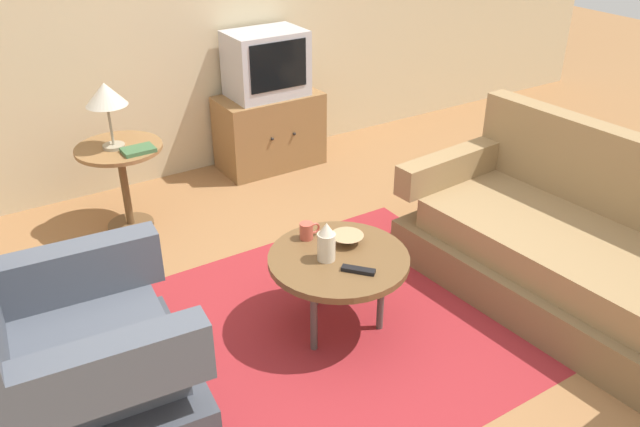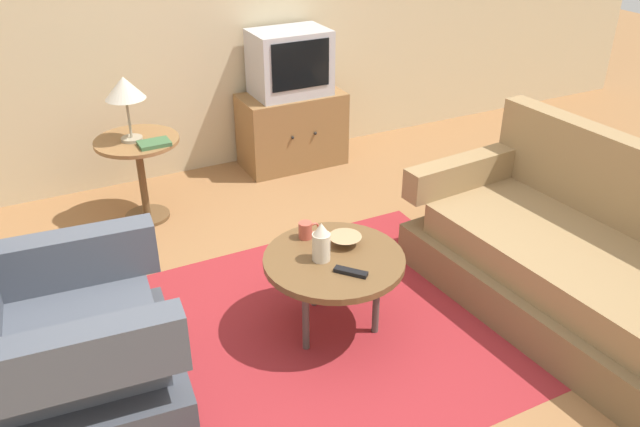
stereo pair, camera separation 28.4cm
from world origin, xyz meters
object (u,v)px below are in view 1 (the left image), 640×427
(couch, at_px, (578,254))
(bowl, at_px, (347,239))
(table_lamp, at_px, (106,96))
(book, at_px, (138,150))
(tv_stand, at_px, (270,131))
(tv_remote_dark, at_px, (358,270))
(mug, at_px, (307,231))
(armchair, at_px, (74,366))
(vase, at_px, (326,242))
(coffee_table, at_px, (338,262))
(television, at_px, (266,64))
(side_table, at_px, (122,169))

(couch, relative_size, bowl, 11.36)
(table_lamp, bearing_deg, couch, -48.45)
(bowl, xyz_separation_m, book, (-0.62, 1.39, 0.13))
(tv_stand, bearing_deg, bowl, -106.77)
(bowl, bearing_deg, tv_remote_dark, -112.92)
(bowl, bearing_deg, mug, 134.52)
(armchair, relative_size, book, 4.82)
(vase, relative_size, book, 1.05)
(coffee_table, height_order, book, book)
(couch, bearing_deg, television, 8.42)
(tv_remote_dark, bearing_deg, side_table, -22.54)
(couch, relative_size, tv_stand, 2.43)
(armchair, bearing_deg, vase, 94.25)
(coffee_table, height_order, television, television)
(side_table, distance_m, vase, 1.70)
(coffee_table, distance_m, book, 1.57)
(mug, distance_m, bowl, 0.21)
(tv_remote_dark, bearing_deg, armchair, 40.70)
(tv_remote_dark, distance_m, book, 1.72)
(couch, distance_m, tv_remote_dark, 1.30)
(couch, distance_m, mug, 1.49)
(tv_remote_dark, xyz_separation_m, book, (-0.51, 1.64, 0.15))
(couch, relative_size, side_table, 3.36)
(armchair, bearing_deg, side_table, 160.93)
(book, bearing_deg, mug, -70.16)
(tv_remote_dark, bearing_deg, tv_stand, -58.31)
(couch, xyz_separation_m, bowl, (-1.14, 0.57, 0.17))
(armchair, distance_m, tv_remote_dark, 1.33)
(television, bearing_deg, vase, -110.58)
(couch, bearing_deg, coffee_table, 64.42)
(tv_stand, height_order, tv_remote_dark, tv_stand)
(vase, relative_size, bowl, 1.20)
(side_table, bearing_deg, coffee_table, -70.13)
(book, bearing_deg, armchair, -119.78)
(vase, xyz_separation_m, bowl, (0.17, 0.07, -0.08))
(coffee_table, bearing_deg, bowl, 37.68)
(television, bearing_deg, couch, -77.20)
(mug, bearing_deg, tv_stand, 67.61)
(television, relative_size, book, 2.90)
(book, bearing_deg, vase, -74.03)
(armchair, xyz_separation_m, couch, (2.56, -0.52, -0.04))
(side_table, relative_size, mug, 4.92)
(side_table, distance_m, tv_remote_dark, 1.89)
(couch, xyz_separation_m, book, (-1.76, 1.96, 0.31))
(book, bearing_deg, coffee_table, -71.84)
(tv_remote_dark, bearing_deg, bowl, -63.72)
(tv_stand, height_order, vase, vase)
(armchair, relative_size, coffee_table, 1.33)
(tv_stand, bearing_deg, armchair, -135.38)
(bowl, bearing_deg, table_lamp, 115.25)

